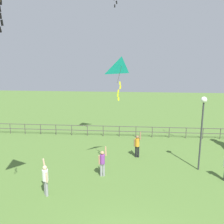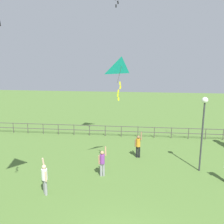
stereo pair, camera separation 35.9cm
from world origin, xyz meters
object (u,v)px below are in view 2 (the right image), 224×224
person_1 (138,145)px  lamppost (203,118)px  kite_1 (121,67)px  person_5 (45,177)px  person_2 (102,161)px

person_1 → lamppost: bearing=-23.8°
person_1 → kite_1: size_ratio=0.77×
person_5 → person_1: bearing=48.6°
person_1 → person_2: person_1 is taller
lamppost → person_1: bearing=156.2°
person_5 → lamppost: bearing=23.3°
lamppost → person_5: bearing=-156.7°
lamppost → person_2: size_ratio=2.51×
kite_1 → person_2: bearing=-165.3°
person_5 → kite_1: bearing=35.3°
lamppost → person_2: bearing=-167.3°
lamppost → person_2: (-5.86, -1.33, -2.42)m
lamppost → kite_1: kite_1 is taller
kite_1 → person_1: bearing=69.6°
person_1 → person_5: (-4.69, -5.32, 0.03)m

